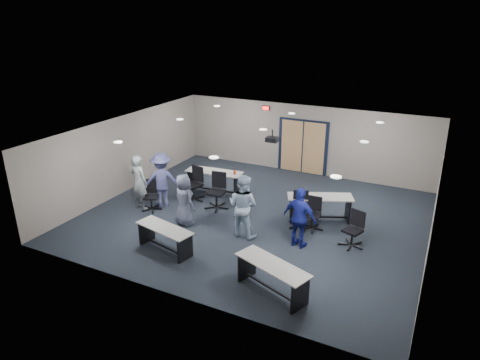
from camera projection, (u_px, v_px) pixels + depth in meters
The scene contains 25 objects.
floor at pixel (255, 216), 13.41m from camera, with size 10.00×10.00×0.00m, color black.
back_wall at pixel (303, 139), 16.68m from camera, with size 10.00×0.04×2.70m, color gray.
front_wall at pixel (169, 242), 9.16m from camera, with size 10.00×0.04×2.70m, color gray.
left_wall at pixel (126, 153), 14.99m from camera, with size 0.04×9.00×2.70m, color gray.
right_wall at pixel (435, 207), 10.85m from camera, with size 0.04×9.00×2.70m, color gray.
ceiling at pixel (256, 132), 12.43m from camera, with size 10.00×9.00×0.04m, color white.
double_door at pixel (303, 147), 16.76m from camera, with size 2.00×0.07×2.20m.
exit_sign at pixel (266, 108), 16.90m from camera, with size 0.32×0.07×0.18m.
ceiling_projector at pixel (272, 139), 12.83m from camera, with size 0.35×0.32×0.37m.
ceiling_can_lights at pixel (260, 131), 12.65m from camera, with size 6.24×5.74×0.02m, color white, non-canonical shape.
table_front_left at pixel (165, 235), 11.29m from camera, with size 1.77×0.91×0.69m.
table_front_right at pixel (272, 273), 9.54m from camera, with size 1.93×1.21×0.74m.
table_back_left at pixel (215, 178), 14.98m from camera, with size 2.03×0.83×0.94m.
table_back_right at pixel (319, 204), 12.96m from camera, with size 2.04×1.38×1.08m.
chair_back_a at pixel (193, 184), 14.38m from camera, with size 0.73×0.73×1.16m, color black, non-canonical shape.
chair_back_b at pixel (216, 191), 13.75m from camera, with size 0.74×0.74×1.18m, color black, non-canonical shape.
chair_back_c at pixel (301, 210), 12.56m from camera, with size 0.67×0.67×1.07m, color black, non-canonical shape.
chair_back_d at pixel (313, 214), 12.43m from camera, with size 0.61×0.61×0.97m, color black, non-canonical shape.
chair_loose_left at pixel (151, 196), 13.67m from camera, with size 0.61×0.61×0.98m, color black, non-canonical shape.
chair_loose_right at pixel (353, 229), 11.50m from camera, with size 0.63×0.63×1.01m, color black, non-canonical shape.
person_gray at pixel (139, 182), 13.62m from camera, with size 0.67×0.44×1.83m, color #929D9F.
person_plaid at pixel (184, 200), 12.64m from camera, with size 0.77×0.50×1.58m, color #50576E.
person_lightblue at pixel (243, 206), 11.94m from camera, with size 0.89×0.69×1.83m, color #AFCCE8.
person_navy at pixel (300, 218), 11.36m from camera, with size 1.00×0.42×1.70m, color navy.
person_back at pixel (162, 180), 13.79m from camera, with size 1.18×0.68×1.83m, color #484B81.
Camera 1 is at (4.95, -11.04, 5.90)m, focal length 32.00 mm.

